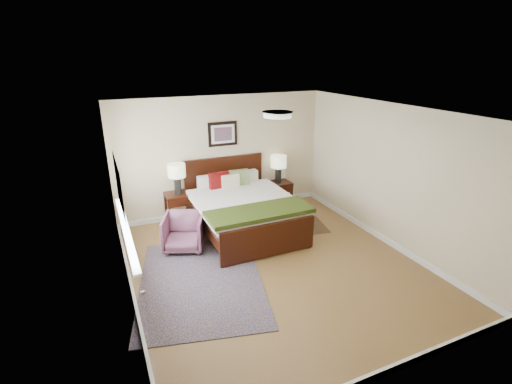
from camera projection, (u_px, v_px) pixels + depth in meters
floor at (274, 265)px, 6.10m from camera, size 5.00×5.00×0.00m
back_wall at (222, 156)px, 7.81m from camera, size 4.50×0.04×2.50m
front_wall at (395, 280)px, 3.53m from camera, size 4.50×0.04×2.50m
left_wall at (121, 219)px, 4.81m from camera, size 0.04×5.00×2.50m
right_wall at (390, 176)px, 6.52m from camera, size 0.04×5.00×2.50m
ceiling at (278, 112)px, 5.23m from camera, size 4.50×5.00×0.02m
window at (120, 192)px, 5.38m from camera, size 0.11×2.72×1.32m
door at (144, 310)px, 3.38m from camera, size 0.06×1.00×2.18m
ceil_fixture at (278, 114)px, 5.24m from camera, size 0.44×0.44×0.08m
bed at (243, 204)px, 7.10m from camera, size 1.85×2.25×1.21m
wall_art at (223, 134)px, 7.62m from camera, size 0.62×0.05×0.50m
nightstand_left at (179, 200)px, 7.46m from camera, size 0.53×0.48×0.64m
nightstand_right at (278, 191)px, 8.37m from camera, size 0.57×0.42×0.56m
lamp_left at (177, 173)px, 7.28m from camera, size 0.35×0.35×0.61m
lamp_right at (278, 164)px, 8.16m from camera, size 0.35×0.35×0.61m
armchair at (184, 232)px, 6.53m from camera, size 0.89×0.90×0.64m
rug_persian at (201, 281)px, 5.67m from camera, size 2.35×2.91×0.01m
rug_navy at (301, 222)px, 7.67m from camera, size 1.01×1.33×0.01m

